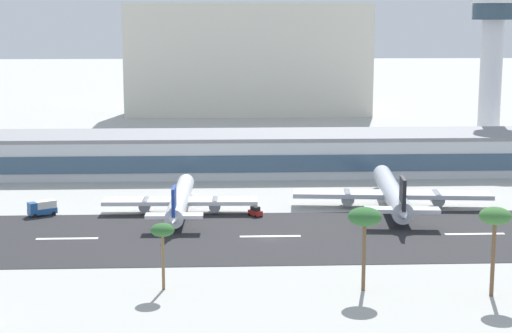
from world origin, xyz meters
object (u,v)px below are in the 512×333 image
(service_box_truck_0, at_px, (42,208))
(palm_tree_1, at_px, (365,219))
(service_baggage_tug_2, at_px, (255,212))
(airliner_navy_tail_gate_0, at_px, (180,201))
(palm_tree_0, at_px, (163,232))
(palm_tree_3, at_px, (495,219))
(control_tower, at_px, (491,60))
(distant_hotel_block, at_px, (248,59))
(airliner_black_tail_gate_1, at_px, (392,194))
(terminal_building, at_px, (274,153))

(service_box_truck_0, relative_size, palm_tree_1, 0.47)
(service_baggage_tug_2, bearing_deg, airliner_navy_tail_gate_0, 42.78)
(palm_tree_0, distance_m, palm_tree_3, 51.34)
(service_box_truck_0, relative_size, service_baggage_tug_2, 1.80)
(airliner_navy_tail_gate_0, bearing_deg, palm_tree_0, -178.84)
(control_tower, relative_size, palm_tree_1, 3.55)
(palm_tree_3, bearing_deg, palm_tree_0, 173.87)
(airliner_navy_tail_gate_0, xyz_separation_m, service_baggage_tug_2, (16.36, -3.14, -1.90))
(service_box_truck_0, height_order, palm_tree_3, palm_tree_3)
(airliner_navy_tail_gate_0, height_order, service_baggage_tug_2, airliner_navy_tail_gate_0)
(distant_hotel_block, distance_m, palm_tree_0, 244.41)
(control_tower, relative_size, service_baggage_tug_2, 13.52)
(control_tower, xyz_separation_m, airliner_black_tail_gate_1, (-44.14, -71.11, -25.99))
(service_baggage_tug_2, bearing_deg, terminal_building, -44.42)
(distant_hotel_block, bearing_deg, control_tower, -58.96)
(control_tower, xyz_separation_m, distant_hotel_block, (-69.95, 116.22, -5.30))
(service_baggage_tug_2, xyz_separation_m, palm_tree_3, (34.23, -54.73, 11.23))
(distant_hotel_block, distance_m, palm_tree_3, 250.41)
(service_box_truck_0, xyz_separation_m, service_baggage_tug_2, (46.16, -2.66, -0.74))
(airliner_navy_tail_gate_0, bearing_deg, control_tower, -49.36)
(service_baggage_tug_2, relative_size, palm_tree_0, 0.33)
(airliner_black_tail_gate_1, xyz_separation_m, palm_tree_3, (3.11, -61.12, 8.91))
(distant_hotel_block, height_order, palm_tree_1, distant_hotel_block)
(terminal_building, relative_size, palm_tree_3, 15.04)
(airliner_navy_tail_gate_0, relative_size, service_box_truck_0, 6.97)
(distant_hotel_block, bearing_deg, airliner_black_tail_gate_1, -82.15)
(terminal_building, relative_size, palm_tree_1, 15.77)
(airliner_black_tail_gate_1, relative_size, palm_tree_1, 3.76)
(service_box_truck_0, bearing_deg, terminal_building, -169.42)
(airliner_navy_tail_gate_0, bearing_deg, service_box_truck_0, 92.49)
(service_box_truck_0, bearing_deg, palm_tree_1, 106.48)
(airliner_navy_tail_gate_0, relative_size, airliner_black_tail_gate_1, 0.88)
(terminal_building, distance_m, palm_tree_3, 110.30)
(airliner_navy_tail_gate_0, distance_m, service_box_truck_0, 29.83)
(airliner_black_tail_gate_1, bearing_deg, control_tower, -26.45)
(palm_tree_0, xyz_separation_m, palm_tree_1, (31.57, -1.89, 2.30))
(terminal_building, bearing_deg, airliner_navy_tail_gate_0, -115.89)
(palm_tree_3, bearing_deg, control_tower, 72.76)
(control_tower, height_order, palm_tree_3, control_tower)
(service_box_truck_0, height_order, palm_tree_1, palm_tree_1)
(control_tower, bearing_deg, distant_hotel_block, 121.04)
(distant_hotel_block, relative_size, airliner_navy_tail_gate_0, 2.38)
(terminal_building, bearing_deg, palm_tree_3, -75.88)
(airliner_navy_tail_gate_0, bearing_deg, palm_tree_1, -148.54)
(service_baggage_tug_2, bearing_deg, palm_tree_0, 124.88)
(airliner_black_tail_gate_1, relative_size, service_box_truck_0, 7.95)
(palm_tree_0, bearing_deg, palm_tree_3, -6.13)
(control_tower, height_order, airliner_black_tail_gate_1, control_tower)
(service_box_truck_0, xyz_separation_m, palm_tree_1, (60.99, -53.81, 9.89))
(service_box_truck_0, xyz_separation_m, palm_tree_0, (29.42, -51.92, 7.59))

